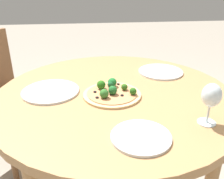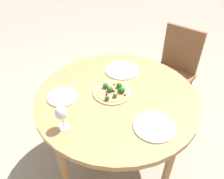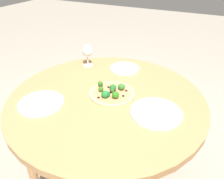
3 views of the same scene
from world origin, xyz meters
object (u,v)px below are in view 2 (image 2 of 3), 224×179
at_px(plate_far, 154,126).
at_px(pizza, 113,91).
at_px(wine_glass, 61,113).
at_px(chair, 173,71).
at_px(plate_side, 63,97).
at_px(plate_near, 122,70).

bearing_deg(plate_far, pizza, 40.01).
relative_size(wine_glass, plate_far, 0.65).
bearing_deg(chair, plate_side, -102.83).
bearing_deg(plate_side, pizza, -79.48).
height_order(wine_glass, plate_near, wine_glass).
height_order(plate_near, plate_far, same).
bearing_deg(plate_far, wine_glass, 92.51).
bearing_deg(wine_glass, plate_near, -28.65).
distance_m(plate_near, plate_side, 0.52).
height_order(plate_near, plate_side, same).
bearing_deg(plate_near, wine_glass, 151.35).
xyz_separation_m(pizza, plate_side, (-0.06, 0.34, -0.01)).
bearing_deg(chair, plate_near, -103.94).
height_order(wine_glass, plate_far, wine_glass).
relative_size(wine_glass, plate_side, 0.77).
bearing_deg(chair, wine_glass, -92.18).
relative_size(pizza, plate_near, 1.00).
height_order(chair, plate_far, chair).
xyz_separation_m(wine_glass, plate_far, (0.02, -0.52, -0.10)).
relative_size(chair, plate_near, 3.47).
bearing_deg(wine_glass, plate_far, -87.49).
distance_m(plate_far, plate_side, 0.63).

